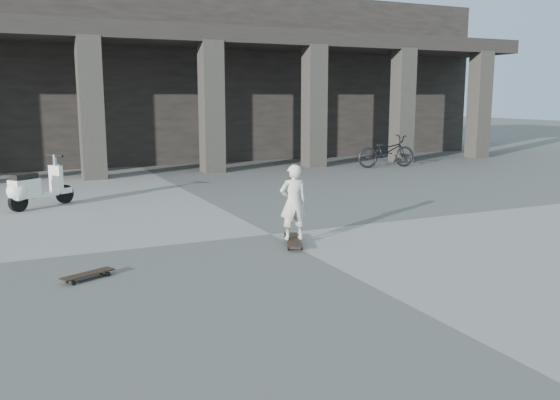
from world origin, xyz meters
name	(u,v)px	position (x,y,z in m)	size (l,w,h in m)	color
ground	(271,234)	(0.00, 0.00, 0.00)	(90.00, 90.00, 0.00)	#4D4E4B
colonnade	(120,77)	(0.00, 13.77, 3.03)	(28.00, 8.82, 6.00)	black
longboard	(293,240)	(0.02, -0.82, 0.08)	(0.54, 0.97, 0.10)	black
skateboard_spare	(88,275)	(-3.20, -1.33, 0.06)	(0.72, 0.45, 0.08)	black
child	(293,202)	(0.02, -0.82, 0.69)	(0.44, 0.29, 1.20)	beige
scooter	(30,189)	(-3.64, 4.20, 0.44)	(1.38, 1.03, 1.11)	black
bicycle	(386,151)	(7.45, 7.30, 0.53)	(0.71, 2.03, 1.07)	black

